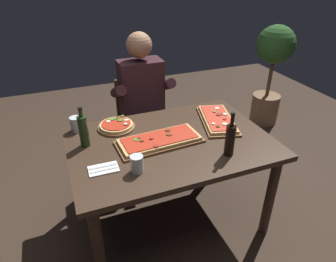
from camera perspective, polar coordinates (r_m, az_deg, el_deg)
The scene contains 13 objects.
ground_plane at distance 2.57m, azimuth 0.42°, elevation -15.98°, with size 6.40×6.40×0.00m, color #38281E.
dining_table at distance 2.15m, azimuth 0.49°, elevation -3.97°, with size 1.40×0.96×0.74m.
pizza_rectangular_front at distance 2.06m, azimuth -1.60°, elevation -1.83°, with size 0.61×0.29×0.05m.
pizza_rectangular_left at distance 2.36m, azimuth 9.40°, elevation 2.16°, with size 0.36×0.54×0.05m.
pizza_round_far at distance 2.28m, azimuth -9.81°, elevation 1.00°, with size 0.28×0.28×0.05m.
wine_bottle_dark at distance 1.94m, azimuth 11.74°, elevation -1.55°, with size 0.06×0.06×0.30m.
oil_bottle_amber at distance 2.06m, azimuth -15.81°, elevation 0.10°, with size 0.06×0.06×0.29m.
tumbler_near_camera at distance 2.30m, azimuth -17.12°, elevation 1.13°, with size 0.08×0.08×0.11m.
tumbler_far_side at distance 1.79m, azimuth -5.93°, elevation -6.41°, with size 0.08×0.08×0.11m.
napkin_cutlery_set at distance 1.86m, azimuth -12.20°, elevation -7.09°, with size 0.18×0.11×0.01m.
diner_chair at distance 2.94m, azimuth -5.27°, elevation 2.30°, with size 0.44×0.44×0.87m.
seated_diner at distance 2.72m, azimuth -4.79°, elevation 5.98°, with size 0.53×0.41×1.33m.
potted_plant_corner at distance 3.84m, azimuth 19.18°, elevation 11.39°, with size 0.44×0.44×1.21m.
Camera 1 is at (-0.67, -1.65, 1.85)m, focal length 31.98 mm.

